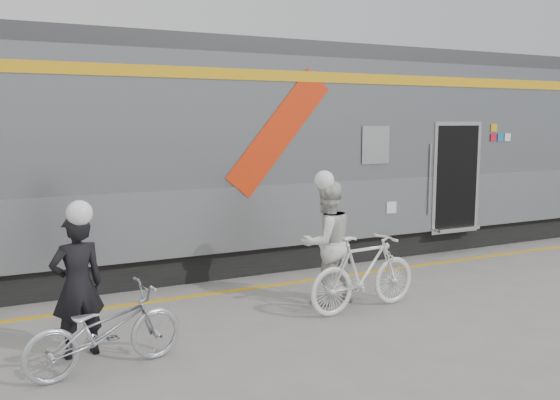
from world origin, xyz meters
TOP-DOWN VIEW (x-y plane):
  - ground at (0.00, 0.00)m, footprint 90.00×90.00m
  - train at (2.00, 4.19)m, footprint 24.00×3.17m
  - safety_strip at (0.00, 2.15)m, footprint 24.00×0.12m
  - man at (-3.44, 0.49)m, footprint 0.67×0.49m
  - bicycle_left at (-3.24, -0.06)m, footprint 1.82×0.89m
  - woman at (0.14, 0.98)m, footprint 0.94×0.77m
  - bicycle_right at (0.44, 0.43)m, footprint 1.88×0.68m
  - helmet_man at (-3.44, 0.49)m, footprint 0.29×0.29m
  - helmet_woman at (0.14, 0.98)m, footprint 0.29×0.29m

SIDE VIEW (x-z plane):
  - ground at x=0.00m, z-range 0.00..0.00m
  - safety_strip at x=0.00m, z-range 0.00..0.01m
  - bicycle_left at x=-3.24m, z-range 0.00..0.92m
  - bicycle_right at x=0.44m, z-range 0.00..1.10m
  - man at x=-3.44m, z-range 0.00..1.66m
  - woman at x=0.14m, z-range 0.00..1.82m
  - helmet_man at x=-3.44m, z-range 1.66..1.95m
  - helmet_woman at x=0.14m, z-range 1.82..2.11m
  - train at x=2.00m, z-range 0.00..4.10m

